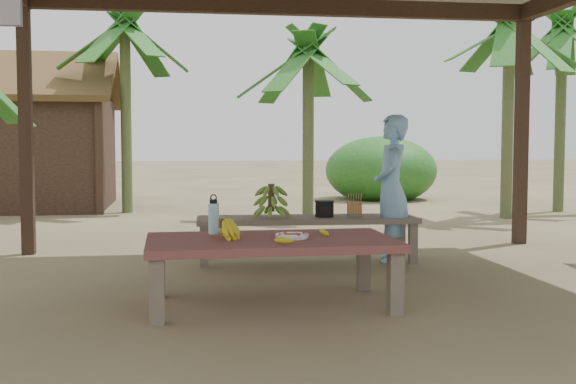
{
  "coord_description": "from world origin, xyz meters",
  "views": [
    {
      "loc": [
        -1.18,
        -5.71,
        1.21
      ],
      "look_at": [
        -0.32,
        0.05,
        0.8
      ],
      "focal_mm": 45.0,
      "sensor_mm": 36.0,
      "label": 1
    }
  ],
  "objects": [
    {
      "name": "water_flask",
      "position": [
        -0.93,
        -0.19,
        0.63
      ],
      "size": [
        0.08,
        0.08,
        0.31
      ],
      "color": "#3FB4C7",
      "rests_on": "work_table"
    },
    {
      "name": "bench",
      "position": [
        0.08,
        1.39,
        0.39
      ],
      "size": [
        2.22,
        0.69,
        0.45
      ],
      "rotation": [
        0.0,
        0.0,
        -0.04
      ],
      "color": "brown",
      "rests_on": "ground"
    },
    {
      "name": "banana_plant_nw",
      "position": [
        -2.08,
        6.81,
        2.93
      ],
      "size": [
        1.8,
        1.8,
        3.43
      ],
      "color": "#596638",
      "rests_on": "ground"
    },
    {
      "name": "ground",
      "position": [
        0.0,
        0.0,
        0.0
      ],
      "size": [
        80.0,
        80.0,
        0.0
      ],
      "primitive_type": "plane",
      "color": "brown",
      "rests_on": "ground"
    },
    {
      "name": "plate",
      "position": [
        -0.37,
        -0.54,
        0.52
      ],
      "size": [
        0.24,
        0.24,
        0.04
      ],
      "color": "white",
      "rests_on": "work_table"
    },
    {
      "name": "cooking_pot",
      "position": [
        0.26,
        1.39,
        0.53
      ],
      "size": [
        0.19,
        0.19,
        0.16
      ],
      "primitive_type": "cylinder",
      "color": "black",
      "rests_on": "bench"
    },
    {
      "name": "banana_plant_ne",
      "position": [
        3.9,
        4.99,
        2.76
      ],
      "size": [
        1.8,
        1.8,
        3.25
      ],
      "color": "#596638",
      "rests_on": "ground"
    },
    {
      "name": "skewer_rack",
      "position": [
        0.55,
        1.32,
        0.57
      ],
      "size": [
        0.18,
        0.09,
        0.24
      ],
      "primitive_type": null,
      "rotation": [
        0.0,
        0.0,
        -0.04
      ],
      "color": "#A57F47",
      "rests_on": "bench"
    },
    {
      "name": "banana_plant_far",
      "position": [
        5.3,
        5.91,
        2.87
      ],
      "size": [
        1.8,
        1.8,
        3.36
      ],
      "color": "#596638",
      "rests_on": "ground"
    },
    {
      "name": "woman",
      "position": [
        0.93,
        1.31,
        0.74
      ],
      "size": [
        0.47,
        0.61,
        1.48
      ],
      "primitive_type": "imported",
      "rotation": [
        0.0,
        0.0,
        -1.8
      ],
      "color": "#7AB6E6",
      "rests_on": "ground"
    },
    {
      "name": "green_banana_stalk",
      "position": [
        -0.28,
        1.41,
        0.63
      ],
      "size": [
        0.32,
        0.32,
        0.35
      ],
      "primitive_type": null,
      "rotation": [
        0.0,
        0.0,
        -0.04
      ],
      "color": "#598C2D",
      "rests_on": "bench"
    },
    {
      "name": "banana_plant_n",
      "position": [
        0.84,
        5.61,
        2.41
      ],
      "size": [
        1.8,
        1.8,
        2.89
      ],
      "color": "#596638",
      "rests_on": "ground"
    },
    {
      "name": "loose_banana_side",
      "position": [
        -0.11,
        -0.39,
        0.52
      ],
      "size": [
        0.08,
        0.17,
        0.04
      ],
      "primitive_type": "ellipsoid",
      "rotation": [
        0.0,
        0.0,
        0.26
      ],
      "color": "yellow",
      "rests_on": "work_table"
    },
    {
      "name": "work_table",
      "position": [
        -0.53,
        -0.5,
        0.43
      ],
      "size": [
        1.82,
        1.03,
        0.5
      ],
      "rotation": [
        0.0,
        0.0,
        0.02
      ],
      "color": "brown",
      "rests_on": "ground"
    },
    {
      "name": "loose_banana_front",
      "position": [
        -0.47,
        -0.8,
        0.52
      ],
      "size": [
        0.17,
        0.12,
        0.04
      ],
      "primitive_type": "ellipsoid",
      "rotation": [
        0.0,
        0.0,
        2.08
      ],
      "color": "yellow",
      "rests_on": "work_table"
    },
    {
      "name": "ripe_banana_bunch",
      "position": [
        -0.89,
        -0.49,
        0.58
      ],
      "size": [
        0.29,
        0.26,
        0.17
      ],
      "primitive_type": null,
      "rotation": [
        0.0,
        0.0,
        0.1
      ],
      "color": "yellow",
      "rests_on": "work_table"
    }
  ]
}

